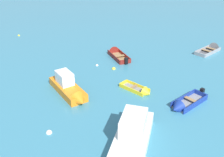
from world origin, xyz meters
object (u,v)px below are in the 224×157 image
Objects in this scene: mooring_buoy_between_boats_right at (114,69)px; mooring_buoy_trailing at (97,66)px; rowboat_deep_blue_cluster_outer at (183,105)px; mooring_buoy_central at (49,133)px; motor_launch_white_far_left at (130,146)px; rowboat_grey_midfield_left at (212,49)px; rowboat_yellow_back_row_right at (142,91)px; rowboat_maroon_midfield_right at (116,53)px; mooring_buoy_far_field at (19,36)px; motor_launch_orange_near_left at (69,88)px.

mooring_buoy_trailing is at bearing 161.03° from mooring_buoy_between_boats_right.
mooring_buoy_between_boats_right is at bearing 134.39° from rowboat_deep_blue_cluster_outer.
mooring_buoy_central is 1.38× the size of mooring_buoy_trailing.
rowboat_grey_midfield_left is (8.96, 18.67, -0.51)m from motor_launch_white_far_left.
mooring_buoy_between_boats_right is (3.12, 10.51, 0.00)m from mooring_buoy_central.
rowboat_yellow_back_row_right reaches higher than mooring_buoy_between_boats_right.
mooring_buoy_far_field is at bearing 158.68° from rowboat_maroon_midfield_right.
mooring_buoy_far_field is (-14.43, 5.63, -0.21)m from rowboat_maroon_midfield_right.
mooring_buoy_trailing is at bearing 83.44° from mooring_buoy_central.
mooring_buoy_central is 10.96m from mooring_buoy_between_boats_right.
rowboat_yellow_back_row_right is (6.05, 0.97, -0.41)m from motor_launch_orange_near_left.
motor_launch_orange_near_left is 11.66× the size of mooring_buoy_central.
rowboat_deep_blue_cluster_outer is at bearing -5.39° from motor_launch_orange_near_left.
rowboat_yellow_back_row_right is at bearing 150.22° from rowboat_deep_blue_cluster_outer.
mooring_buoy_far_field is at bearing 141.73° from rowboat_yellow_back_row_right.
rowboat_yellow_back_row_right is at bearing -46.78° from mooring_buoy_trailing.
mooring_buoy_between_boats_right is (-6.16, 6.29, -0.21)m from rowboat_deep_blue_cluster_outer.
mooring_buoy_trailing is (1.29, 6.05, -0.56)m from motor_launch_orange_near_left.
rowboat_deep_blue_cluster_outer reaches higher than mooring_buoy_between_boats_right.
rowboat_maroon_midfield_right reaches higher than mooring_buoy_far_field.
mooring_buoy_far_field is 1.04× the size of mooring_buoy_trailing.
rowboat_maroon_midfield_right is at bearing 78.48° from mooring_buoy_central.
motor_launch_orange_near_left is 9.66m from rowboat_maroon_midfield_right.
rowboat_maroon_midfield_right is 1.38× the size of rowboat_yellow_back_row_right.
rowboat_maroon_midfield_right is 3.80m from mooring_buoy_between_boats_right.
motor_launch_white_far_left is at bearing -80.82° from rowboat_maroon_midfield_right.
motor_launch_white_far_left is 17.11× the size of mooring_buoy_between_boats_right.
rowboat_deep_blue_cluster_outer is 11.75× the size of mooring_buoy_trailing.
mooring_buoy_between_boats_right reaches higher than mooring_buoy_far_field.
rowboat_maroon_midfield_right reaches higher than mooring_buoy_between_boats_right.
motor_launch_orange_near_left is 1.36× the size of rowboat_deep_blue_cluster_outer.
mooring_buoy_central is at bearing -96.56° from mooring_buoy_trailing.
rowboat_deep_blue_cluster_outer is (3.84, 5.55, -0.48)m from motor_launch_white_far_left.
motor_launch_orange_near_left is (-5.45, 6.43, -0.13)m from motor_launch_white_far_left.
motor_launch_white_far_left is 20.72m from rowboat_grey_midfield_left.
motor_launch_white_far_left reaches higher than mooring_buoy_between_boats_right.
rowboat_maroon_midfield_right is (-2.53, 15.63, -0.48)m from motor_launch_white_far_left.
rowboat_maroon_midfield_right reaches higher than rowboat_yellow_back_row_right.
motor_launch_orange_near_left is 6.21m from mooring_buoy_trailing.
motor_launch_orange_near_left reaches higher than rowboat_maroon_midfield_right.
rowboat_maroon_midfield_right is at bearing 122.29° from rowboat_deep_blue_cluster_outer.
motor_launch_white_far_left is 8.43m from motor_launch_orange_near_left.
motor_launch_white_far_left is 7.45m from rowboat_yellow_back_row_right.
mooring_buoy_central is (0.01, -5.10, -0.56)m from motor_launch_orange_near_left.
mooring_buoy_central reaches higher than mooring_buoy_between_boats_right.
rowboat_yellow_back_row_right is 7.28× the size of mooring_buoy_central.
mooring_buoy_central is 1.32× the size of mooring_buoy_far_field.
motor_launch_orange_near_left reaches higher than rowboat_deep_blue_cluster_outer.
motor_launch_white_far_left is 16.74× the size of mooring_buoy_central.
mooring_buoy_far_field is at bearing 145.53° from mooring_buoy_trailing.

